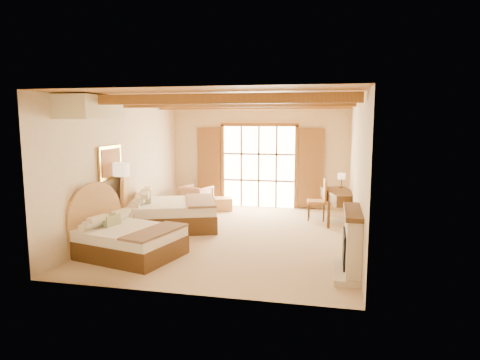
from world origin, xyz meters
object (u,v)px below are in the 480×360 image
(bed_near, at_px, (123,237))
(nightstand, at_px, (126,224))
(armchair, at_px, (196,197))
(desk, at_px, (340,205))
(bed_far, at_px, (164,210))

(bed_near, relative_size, nightstand, 4.09)
(armchair, bearing_deg, desk, -173.64)
(armchair, bearing_deg, nightstand, 93.50)
(bed_far, distance_m, desk, 4.61)
(nightstand, xyz_separation_m, armchair, (0.70, 3.17, 0.10))
(nightstand, distance_m, desk, 5.51)
(bed_far, bearing_deg, nightstand, -143.25)
(bed_near, xyz_separation_m, desk, (4.29, 3.84, 0.07))
(nightstand, relative_size, armchair, 0.67)
(bed_near, bearing_deg, nightstand, 128.88)
(nightstand, height_order, armchair, armchair)
(bed_far, bearing_deg, desk, -1.02)
(bed_near, relative_size, armchair, 2.74)
(bed_far, distance_m, nightstand, 1.09)
(bed_far, relative_size, nightstand, 5.12)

